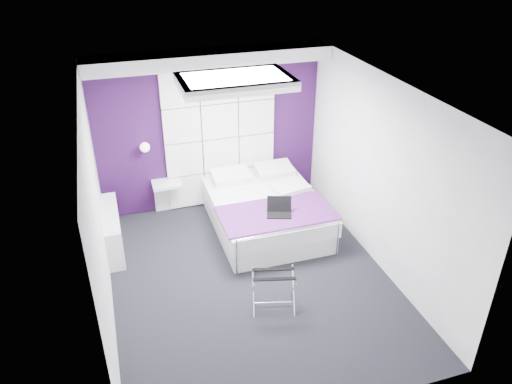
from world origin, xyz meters
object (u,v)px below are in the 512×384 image
nightstand (167,184)px  laptop (278,210)px  wall_lamp (145,146)px  bed (266,211)px  luggage_rack (273,290)px  radiator (113,230)px

nightstand → laptop: 1.96m
wall_lamp → laptop: wall_lamp is taller
wall_lamp → bed: bearing=-29.1°
bed → luggage_rack: bed is taller
bed → laptop: laptop is taller
radiator → nightstand: (0.91, 0.72, 0.25)m
wall_lamp → radiator: bearing=-130.1°
nightstand → bed: bearing=-32.5°
luggage_rack → laptop: size_ratio=1.50×
luggage_rack → laptop: (0.49, 1.22, 0.36)m
wall_lamp → luggage_rack: 3.05m
radiator → laptop: bearing=-16.3°
bed → nightstand: 1.64m
bed → laptop: bearing=-88.7°
wall_lamp → laptop: (1.65, -1.43, -0.60)m
nightstand → laptop: (1.38, -1.39, 0.06)m
wall_lamp → radiator: (-0.64, -0.76, -0.92)m
bed → luggage_rack: (-0.48, -1.74, -0.04)m
radiator → laptop: size_ratio=3.48×
wall_lamp → bed: size_ratio=0.08×
luggage_rack → wall_lamp: bearing=128.3°
wall_lamp → luggage_rack: wall_lamp is taller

